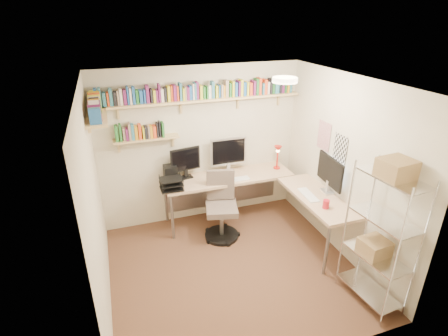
{
  "coord_description": "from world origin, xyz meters",
  "views": [
    {
      "loc": [
        -1.33,
        -3.53,
        3.2
      ],
      "look_at": [
        0.06,
        0.55,
        1.26
      ],
      "focal_mm": 28.0,
      "sensor_mm": 36.0,
      "label": 1
    }
  ],
  "objects": [
    {
      "name": "ground",
      "position": [
        0.0,
        0.0,
        0.0
      ],
      "size": [
        3.2,
        3.2,
        0.0
      ],
      "primitive_type": "plane",
      "color": "#4A3220",
      "rests_on": "ground"
    },
    {
      "name": "room_shell",
      "position": [
        0.0,
        0.0,
        1.55
      ],
      "size": [
        3.24,
        3.04,
        2.52
      ],
      "color": "beige",
      "rests_on": "ground"
    },
    {
      "name": "wall_shelves",
      "position": [
        -0.41,
        1.3,
        2.03
      ],
      "size": [
        3.12,
        1.09,
        0.8
      ],
      "color": "#D3BA77",
      "rests_on": "ground"
    },
    {
      "name": "corner_desk",
      "position": [
        0.5,
        0.95,
        0.79
      ],
      "size": [
        2.46,
        2.08,
        1.39
      ],
      "color": "tan",
      "rests_on": "ground"
    },
    {
      "name": "office_chair",
      "position": [
        0.1,
        0.81,
        0.44
      ],
      "size": [
        0.56,
        0.57,
        1.04
      ],
      "rotation": [
        0.0,
        0.0,
        -0.24
      ],
      "color": "black",
      "rests_on": "ground"
    },
    {
      "name": "wire_rack",
      "position": [
        1.36,
        -1.03,
        1.14
      ],
      "size": [
        0.43,
        0.78,
        1.84
      ],
      "rotation": [
        0.0,
        0.0,
        0.09
      ],
      "color": "silver",
      "rests_on": "ground"
    }
  ]
}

